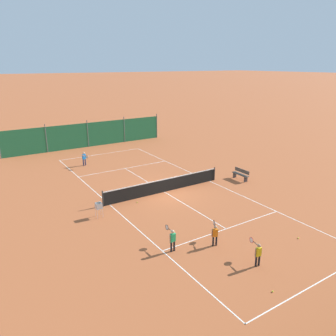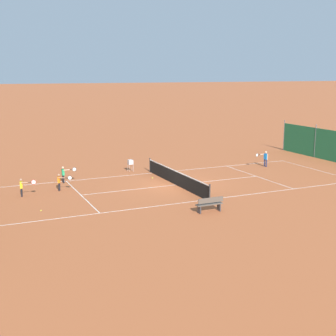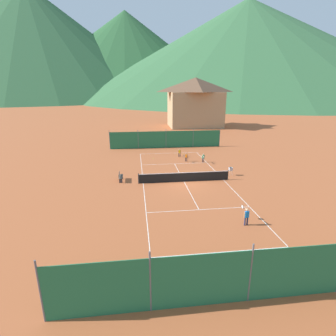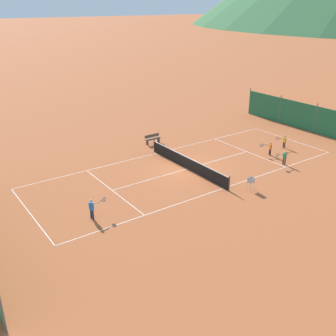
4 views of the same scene
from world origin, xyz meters
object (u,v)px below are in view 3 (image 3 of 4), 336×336
player_far_service (186,157)px  courtside_bench (120,177)px  player_near_service (179,152)px  player_near_baseline (246,215)px  tennis_ball_mid_court (153,158)px  ball_hopper (231,170)px  tennis_net (184,177)px  player_far_baseline (203,157)px  tennis_ball_far_corner (206,178)px  alpine_chalet (195,102)px  tennis_ball_alley_right (183,154)px

player_far_service → courtside_bench: player_far_service is taller
player_near_service → player_near_baseline: bearing=-85.4°
tennis_ball_mid_court → ball_hopper: bearing=-45.6°
tennis_net → ball_hopper: size_ratio=10.31×
courtside_bench → player_near_service: bearing=49.1°
player_far_baseline → tennis_ball_far_corner: (-1.19, -5.96, -0.63)m
ball_hopper → player_near_service: bearing=116.4°
tennis_net → player_far_service: (1.61, 7.32, 0.14)m
player_near_service → tennis_ball_far_corner: bearing=-81.5°
player_near_baseline → player_far_service: 16.39m
player_far_baseline → alpine_chalet: bearing=79.3°
player_far_service → tennis_ball_mid_court: 4.49m
player_far_service → tennis_ball_far_corner: 6.74m
player_near_service → alpine_chalet: bearing=73.3°
player_far_baseline → tennis_ball_alley_right: bearing=110.0°
tennis_net → tennis_ball_alley_right: bearing=80.1°
tennis_ball_alley_right → tennis_ball_mid_court: bearing=-154.5°
ball_hopper → tennis_net: bearing=-166.5°
tennis_ball_alley_right → alpine_chalet: alpine_chalet is taller
tennis_ball_alley_right → player_near_baseline: bearing=-88.1°
player_far_service → alpine_chalet: (7.92, 30.38, 5.18)m
tennis_ball_alley_right → tennis_ball_far_corner: same height
player_near_baseline → player_near_service: 18.76m
player_near_baseline → player_far_service: (-1.03, 16.36, -0.09)m
player_near_service → courtside_bench: 11.44m
alpine_chalet → tennis_ball_far_corner: bearing=-100.8°
tennis_ball_alley_right → player_far_baseline: bearing=-70.0°
player_near_baseline → tennis_ball_far_corner: (-0.16, 9.71, -0.69)m
tennis_net → tennis_ball_far_corner: tennis_net is taller
player_far_service → tennis_ball_alley_right: bearing=84.7°
tennis_ball_mid_court → alpine_chalet: alpine_chalet is taller
player_near_service → ball_hopper: 9.36m
tennis_ball_mid_court → tennis_ball_far_corner: same height
tennis_ball_mid_court → courtside_bench: bearing=-115.6°
player_near_service → tennis_ball_mid_court: size_ratio=16.71×
tennis_ball_alley_right → courtside_bench: courtside_bench is taller
tennis_net → player_near_service: size_ratio=8.33×
alpine_chalet → tennis_net: bearing=-104.2°
tennis_ball_mid_court → alpine_chalet: size_ratio=0.01×
player_far_baseline → tennis_ball_mid_court: 6.65m
player_far_baseline → ball_hopper: size_ratio=1.27×
player_near_service → ball_hopper: (4.16, -8.38, 0.01)m
player_near_service → player_far_baseline: bearing=-50.2°
player_near_service → tennis_ball_alley_right: bearing=62.8°
player_far_baseline → player_near_service: 3.95m
tennis_ball_alley_right → tennis_net: bearing=-99.9°
tennis_net → alpine_chalet: alpine_chalet is taller
tennis_net → tennis_ball_mid_court: size_ratio=139.09×
player_far_service → tennis_ball_far_corner: bearing=-82.5°
tennis_ball_far_corner → ball_hopper: size_ratio=0.07×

